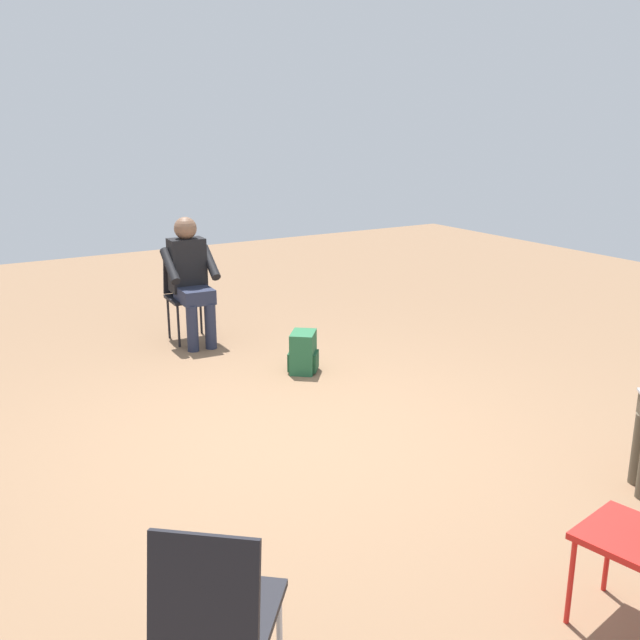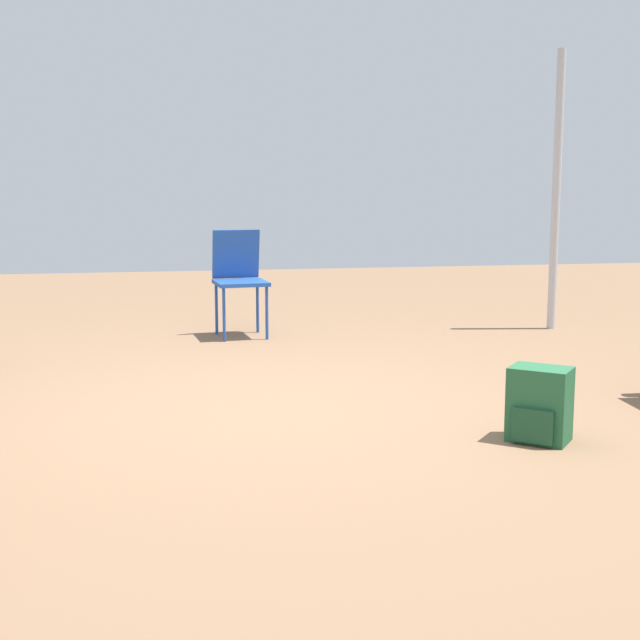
% 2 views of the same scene
% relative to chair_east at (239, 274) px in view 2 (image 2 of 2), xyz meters
% --- Properties ---
extents(ground_plane, '(15.49, 15.49, 0.00)m').
position_rel_chair_east_xyz_m(ground_plane, '(-2.45, 0.05, -0.50)').
color(ground_plane, brown).
extents(chair_east, '(0.47, 0.44, 0.85)m').
position_rel_chair_east_xyz_m(chair_east, '(0.00, 0.00, 0.00)').
color(chair_east, '#1E4799').
rests_on(chair_east, ground).
extents(backpack_near_laptop_user, '(0.33, 0.34, 0.36)m').
position_rel_chair_east_xyz_m(backpack_near_laptop_user, '(-3.21, -1.14, -0.34)').
color(backpack_near_laptop_user, '#235B38').
rests_on(backpack_near_laptop_user, ground).
extents(tent_pole_far, '(0.07, 0.07, 2.29)m').
position_rel_chair_east_xyz_m(tent_pole_far, '(-0.15, -2.62, 0.65)').
color(tent_pole_far, '#B2B2B7').
rests_on(tent_pole_far, ground).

